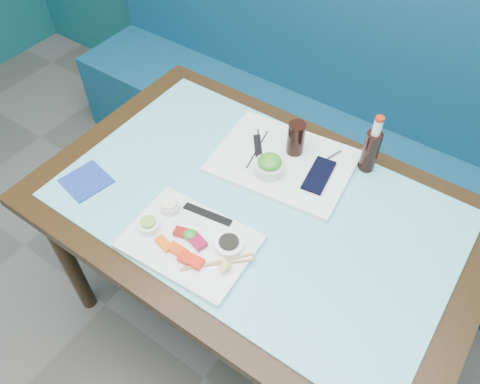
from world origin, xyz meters
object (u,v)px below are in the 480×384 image
Objects in this scene: dining_table at (255,221)px; booth_bench at (352,143)px; serving_tray at (283,161)px; cola_glass at (296,138)px; sashimi_plate at (190,242)px; cola_bottle_body at (370,151)px; blue_napkin at (86,181)px; seaweed_bowl at (269,168)px.

booth_bench is at bearing 90.00° from dining_table.
dining_table is 0.23m from serving_tray.
serving_tray is 3.72× the size of cola_glass.
sashimi_plate is at bearing -107.19° from dining_table.
cola_glass is at bearing -159.05° from cola_bottle_body.
sashimi_plate is at bearing -116.42° from cola_bottle_body.
sashimi_plate is 0.50m from cola_glass.
dining_table is 0.57m from blue_napkin.
seaweed_bowl is (-0.01, -0.07, 0.03)m from serving_tray.
cola_glass is at bearing 79.63° from sashimi_plate.
cola_bottle_body reaches higher than cola_glass.
sashimi_plate is (-0.07, -0.24, 0.10)m from dining_table.
serving_tray is at bearing 80.06° from sashimi_plate.
blue_napkin is (-0.44, -0.00, -0.01)m from sashimi_plate.
seaweed_bowl is at bearing 105.02° from dining_table.
cola_bottle_body is (0.22, -0.50, 0.46)m from booth_bench.
cola_bottle_body is (0.25, 0.22, 0.04)m from seaweed_bowl.
sashimi_plate is 3.04× the size of cola_glass.
seaweed_bowl reaches higher than blue_napkin.
cola_bottle_body is at bearing 38.92° from blue_napkin.
booth_bench reaches higher than serving_tray.
sashimi_plate is 0.37m from seaweed_bowl.
booth_bench is 0.75m from serving_tray.
seaweed_bowl reaches higher than sashimi_plate.
cola_bottle_body reaches higher than sashimi_plate.
seaweed_bowl is 0.60m from blue_napkin.
cola_bottle_body is at bearing 24.11° from serving_tray.
booth_bench is 2.14× the size of dining_table.
dining_table is 9.23× the size of cola_bottle_body.
dining_table is at bearing -122.08° from cola_bottle_body.
seaweed_bowl reaches higher than serving_tray.
cola_bottle_body reaches higher than serving_tray.
cola_glass reaches higher than blue_napkin.
booth_bench is 0.71m from cola_bottle_body.
booth_bench reaches higher than blue_napkin.
serving_tray is at bearing 42.34° from blue_napkin.
serving_tray is 3.33× the size of blue_napkin.
seaweed_bowl reaches higher than dining_table.
blue_napkin is at bearing -142.31° from seaweed_bowl.
dining_table is at bearing -86.92° from cola_glass.
cola_glass is (0.06, 0.49, 0.07)m from sashimi_plate.
cola_glass is (0.02, 0.13, 0.04)m from seaweed_bowl.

